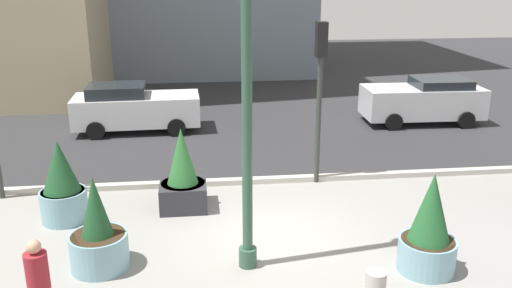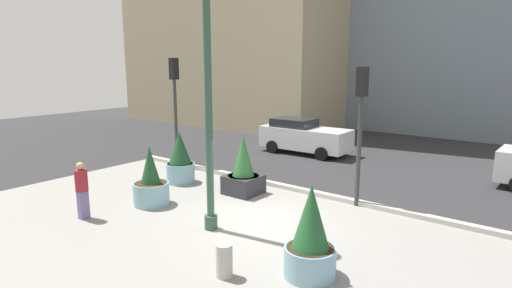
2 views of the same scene
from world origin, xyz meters
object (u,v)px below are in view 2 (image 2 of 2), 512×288
Objects in this scene: potted_plant_curbside at (310,239)px; traffic_light_corner at (175,95)px; lamp_post at (208,97)px; concrete_bollard at (224,261)px; potted_plant_mid_plaza at (151,184)px; car_curb_east at (304,136)px; pedestrian_on_sidewalk at (82,187)px; potted_plant_by_pillar at (243,171)px; potted_plant_near_right at (180,160)px; traffic_light_far_side at (361,113)px.

traffic_light_corner is at bearing 153.83° from potted_plant_curbside.
lamp_post is at bearing -34.31° from traffic_light_corner.
lamp_post is at bearing 140.17° from concrete_bollard.
potted_plant_mid_plaza is 9.71m from car_curb_east.
pedestrian_on_sidewalk is at bearing -179.70° from concrete_bollard.
pedestrian_on_sidewalk is at bearing -91.79° from car_curb_east.
car_curb_east is at bearing 63.80° from traffic_light_corner.
concrete_bollard is at bearing -54.40° from potted_plant_by_pillar.
potted_plant_near_right reaches higher than pedestrian_on_sidewalk.
car_curb_east is (-6.63, 10.54, 0.02)m from potted_plant_curbside.
lamp_post reaches higher than potted_plant_curbside.
potted_plant_mid_plaza is at bearing 158.29° from concrete_bollard.
potted_plant_curbside is 7.09m from pedestrian_on_sidewalk.
potted_plant_by_pillar is (1.62, 2.71, 0.14)m from potted_plant_mid_plaza.
potted_plant_curbside is at bearing -26.17° from traffic_light_corner.
potted_plant_mid_plaza is 5.37m from concrete_bollard.
traffic_light_far_side reaches higher than pedestrian_on_sidewalk.
traffic_light_far_side is (0.31, 5.98, 2.62)m from concrete_bollard.
traffic_light_corner is at bearing -178.97° from traffic_light_far_side.
traffic_light_far_side is at bearing 37.05° from potted_plant_mid_plaza.
potted_plant_near_right is 0.45× the size of traffic_light_far_side.
potted_plant_by_pillar is at bearing 65.03° from pedestrian_on_sidewalk.
potted_plant_curbside is at bearing 38.85° from concrete_bollard.
car_curb_east is at bearing 122.15° from potted_plant_curbside.
traffic_light_corner is (-4.72, 1.13, 2.36)m from potted_plant_by_pillar.
potted_plant_by_pillar reaches higher than potted_plant_curbside.
car_curb_east is (-0.21, 9.71, 0.19)m from potted_plant_mid_plaza.
potted_plant_mid_plaza is 5.54m from traffic_light_corner.
traffic_light_corner is (-1.93, 1.55, 2.31)m from potted_plant_near_right.
potted_plant_by_pillar is (-4.79, 3.54, -0.03)m from potted_plant_curbside.
potted_plant_curbside reaches higher than car_curb_east.
pedestrian_on_sidewalk is (-5.56, -0.03, 0.58)m from concrete_bollard.
traffic_light_corner is 6.76m from pedestrian_on_sidewalk.
potted_plant_curbside is at bearing -36.49° from potted_plant_by_pillar.
traffic_light_corner is at bearing 144.21° from concrete_bollard.
lamp_post is at bearing -32.06° from potted_plant_near_right.
traffic_light_corner is 6.94m from car_curb_east.
traffic_light_far_side is at bearing 103.09° from potted_plant_curbside.
potted_plant_curbside is 1.04× the size of potted_plant_near_right.
traffic_light_far_side is 8.21m from car_curb_east.
potted_plant_near_right is 3.39m from traffic_light_corner.
car_curb_east is 2.65× the size of pedestrian_on_sidewalk.
car_curb_east is at bearing 107.48° from lamp_post.
pedestrian_on_sidewalk is at bearing -82.26° from potted_plant_near_right.
potted_plant_curbside is 5.96m from potted_plant_by_pillar.
potted_plant_near_right is 1.16× the size of pedestrian_on_sidewalk.
traffic_light_far_side reaches higher than potted_plant_by_pillar.
car_curb_east is (-3.14, 9.98, -2.78)m from lamp_post.
potted_plant_mid_plaza is 2.58m from potted_plant_near_right.
traffic_light_far_side is at bearing 61.04° from lamp_post.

